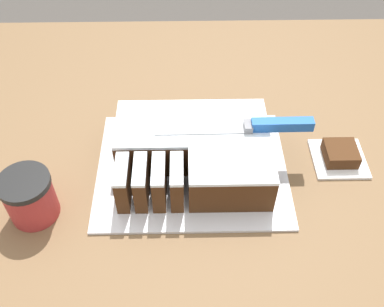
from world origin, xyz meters
name	(u,v)px	position (x,y,z in m)	size (l,w,h in m)	color
countertop	(185,264)	(0.00, 0.00, 0.47)	(1.40, 1.10, 0.94)	brown
cake_board	(192,168)	(0.02, -0.03, 0.94)	(0.40, 0.32, 0.01)	silver
cake	(195,152)	(0.03, -0.03, 0.99)	(0.31, 0.23, 0.09)	#472814
knife	(265,126)	(0.17, -0.01, 1.04)	(0.32, 0.03, 0.02)	silver
coffee_cup	(30,197)	(-0.29, -0.14, 0.99)	(0.10, 0.10, 0.10)	#B23333
paper_napkin	(338,159)	(0.34, -0.01, 0.94)	(0.11, 0.11, 0.01)	white
brownie	(340,153)	(0.34, -0.01, 0.96)	(0.07, 0.07, 0.03)	#472814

